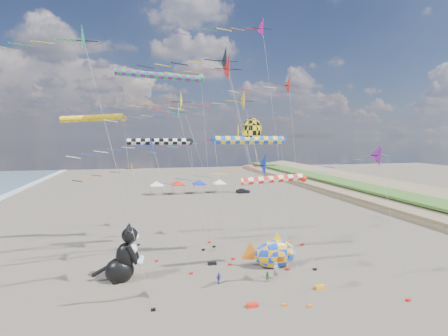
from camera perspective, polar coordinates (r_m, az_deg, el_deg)
name	(u,v)px	position (r m, az deg, el deg)	size (l,w,h in m)	color
ground	(280,330)	(27.67, 9.12, -24.63)	(260.00, 260.00, 0.00)	#50473B
delta_kite_0	(281,87)	(43.22, 9.28, 12.91)	(10.90, 2.49, 21.09)	red
delta_kite_1	(178,103)	(36.91, -7.51, 10.44)	(14.74, 2.42, 18.64)	#FFFB16
delta_kite_2	(384,159)	(30.11, 24.63, 1.33)	(7.75, 2.01, 13.24)	#841A91
delta_kite_3	(167,115)	(43.41, -9.31, 8.60)	(11.91, 2.03, 17.73)	#1D98C0
delta_kite_4	(63,46)	(28.16, -24.77, 17.60)	(12.84, 2.08, 21.40)	#197C3D
delta_kite_5	(117,172)	(38.18, -17.13, -0.55)	(8.26, 1.50, 11.25)	#F2570B
delta_kite_6	(250,169)	(25.98, 4.29, -0.16)	(11.16, 1.88, 12.63)	#081DC6
delta_kite_7	(255,26)	(44.70, 5.14, 22.15)	(14.41, 2.72, 28.40)	#E31697
delta_kite_8	(226,63)	(37.03, 0.31, 16.75)	(14.32, 2.86, 22.81)	black
delta_kite_9	(249,103)	(35.94, 4.13, 10.58)	(11.55, 2.42, 18.60)	#FFB403
delta_kite_10	(131,148)	(33.59, -15.02, 3.17)	(11.49, 1.81, 13.95)	#1015B8
delta_kite_11	(218,70)	(26.34, -0.95, 15.72)	(13.04, 2.34, 20.02)	red
delta_kite_12	(197,144)	(35.45, -4.38, 4.00)	(8.62, 1.67, 14.26)	blue
windsock_0	(163,142)	(40.54, -9.99, 4.17)	(8.75, 0.76, 13.50)	black
windsock_1	(96,119)	(44.60, -20.20, 7.56)	(8.72, 0.81, 16.29)	yellow
windsock_2	(276,180)	(34.39, 8.54, -1.90)	(8.16, 0.73, 9.93)	red
windsock_3	(163,77)	(41.94, -9.96, 14.49)	(11.43, 0.81, 21.04)	#1A8F4F
windsock_4	(253,141)	(37.22, 4.75, 4.49)	(9.00, 0.92, 13.78)	blue
angelfish_kite	(250,132)	(36.96, 4.31, 5.95)	(3.74, 3.02, 15.66)	yellow
cat_inflatable	(123,252)	(35.36, -16.24, -13.07)	(4.10, 2.05, 5.54)	black
fish_inflatable	(275,254)	(37.95, 8.28, -13.70)	(6.13, 3.00, 3.83)	blue
person_adult	(276,270)	(35.40, 8.46, -16.21)	(0.61, 0.40, 1.69)	gray
child_green	(268,277)	(34.73, 7.13, -17.24)	(0.48, 0.37, 0.99)	#19712B
child_blue	(219,278)	(34.16, -0.88, -17.54)	(0.62, 0.26, 1.05)	navy
kite_bag_0	(212,263)	(38.77, -1.96, -15.30)	(0.90, 0.44, 0.30)	black
kite_bag_1	(320,287)	(34.40, 15.38, -18.25)	(0.90, 0.44, 0.30)	#FCAB15
kite_bag_2	(252,305)	(30.33, 4.64, -21.43)	(0.90, 0.44, 0.30)	red
tent_row	(189,181)	(83.51, -5.76, -2.08)	(19.20, 4.20, 3.80)	white
parked_car	(243,191)	(84.59, 3.14, -3.71)	(1.41, 3.51, 1.20)	#26262D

